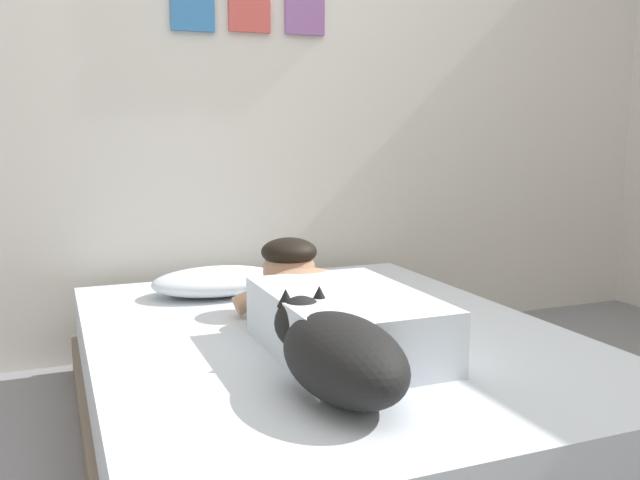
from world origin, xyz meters
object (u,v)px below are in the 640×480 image
at_px(person_lying, 328,307).
at_px(coffee_cup, 324,292).
at_px(dog, 337,352).
at_px(bed, 325,384).
at_px(pillow, 217,281).
at_px(cell_phone, 330,323).

distance_m(person_lying, coffee_cup, 0.49).
bearing_deg(coffee_cup, dog, -110.13).
relative_size(dog, coffee_cup, 4.60).
bearing_deg(bed, person_lying, -108.24).
height_order(person_lying, dog, person_lying).
xyz_separation_m(pillow, person_lying, (0.18, -0.71, 0.05)).
bearing_deg(person_lying, dog, -109.50).
xyz_separation_m(coffee_cup, cell_phone, (-0.10, -0.30, -0.03)).
bearing_deg(bed, dog, -109.26).
relative_size(coffee_cup, cell_phone, 0.89).
distance_m(coffee_cup, cell_phone, 0.31).
bearing_deg(cell_phone, person_lying, -115.33).
relative_size(pillow, dog, 0.90).
bearing_deg(dog, person_lying, 70.50).
bearing_deg(cell_phone, pillow, 114.56).
bearing_deg(coffee_cup, cell_phone, -108.13).
height_order(bed, dog, dog).
height_order(pillow, coffee_cup, pillow).
distance_m(pillow, person_lying, 0.74).
bearing_deg(person_lying, bed, 71.76).
bearing_deg(dog, bed, 70.74).
relative_size(bed, coffee_cup, 15.76).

